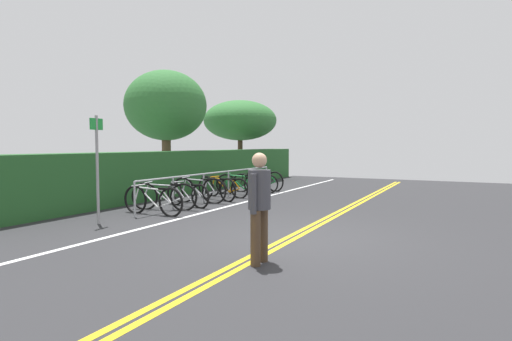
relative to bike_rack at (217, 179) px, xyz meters
name	(u,v)px	position (x,y,z in m)	size (l,w,h in m)	color
ground_plane	(292,239)	(-3.81, -4.02, -0.66)	(28.18, 11.30, 0.05)	#2B2B2D
centre_line_yellow_inner	(296,238)	(-3.81, -4.10, -0.63)	(25.36, 0.10, 0.00)	gold
centre_line_yellow_outer	(288,237)	(-3.81, -3.94, -0.63)	(25.36, 0.10, 0.00)	gold
bike_lane_stripe_white	(161,223)	(-3.81, -1.02, -0.63)	(25.36, 0.12, 0.00)	white
bike_rack	(217,179)	(0.00, 0.00, 0.00)	(7.07, 0.05, 0.86)	#9EA0A5
bicycle_0	(153,200)	(-3.00, -0.09, -0.29)	(0.46, 1.81, 0.73)	black
bicycle_1	(164,196)	(-2.30, 0.14, -0.28)	(0.64, 1.72, 0.75)	black
bicycle_2	(187,195)	(-1.53, -0.03, -0.31)	(0.51, 1.66, 0.69)	black
bicycle_3	(198,190)	(-0.82, 0.10, -0.27)	(0.49, 1.71, 0.78)	black
bicycle_4	(217,188)	(-0.03, -0.01, -0.28)	(0.66, 1.70, 0.75)	black
bicycle_5	(226,187)	(0.69, 0.10, -0.32)	(0.46, 1.75, 0.68)	black
bicycle_6	(240,184)	(1.53, 0.04, -0.29)	(0.56, 1.67, 0.74)	black
bicycle_7	(255,183)	(2.31, -0.13, -0.31)	(0.46, 1.74, 0.69)	black
bicycle_8	(264,181)	(3.03, -0.13, -0.27)	(0.53, 1.75, 0.77)	black
pedestrian	(259,201)	(-5.54, -4.23, 0.26)	(0.49, 0.32, 1.57)	#4C3826
sign_post_near	(97,159)	(-4.46, 0.12, 0.74)	(0.36, 0.07, 2.29)	gray
hedge_backdrop	(191,171)	(1.50, 2.03, 0.10)	(16.02, 0.92, 1.46)	#235626
tree_mid	(166,106)	(1.68, 3.28, 2.48)	(3.03, 3.03, 4.44)	brown
tree_far_right	(240,121)	(7.04, 3.11, 2.21)	(3.54, 3.54, 3.82)	#473323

